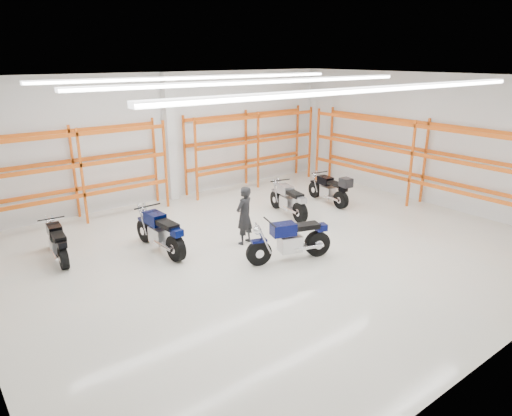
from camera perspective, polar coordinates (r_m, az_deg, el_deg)
ground at (r=12.58m, az=2.23°, el=-5.03°), size 14.00×14.00×0.00m
room_shell at (r=11.69m, az=2.35°, el=9.93°), size 14.02×12.02×4.51m
motorcycle_main at (r=11.72m, az=4.63°, el=-4.07°), size 2.26×1.01×1.14m
motorcycle_back_a at (r=12.75m, az=-23.55°, el=-4.08°), size 0.66×2.00×0.98m
motorcycle_back_b at (r=12.39m, az=-11.79°, el=-3.11°), size 0.78×2.35×1.15m
motorcycle_back_c at (r=14.95m, az=4.16°, el=0.86°), size 0.82×2.18×1.08m
motorcycle_back_d at (r=16.30m, az=9.35°, el=2.28°), size 0.72×2.19×1.12m
standing_man at (r=12.61m, az=-1.47°, el=-0.93°), size 0.69×0.55×1.65m
structural_column at (r=16.66m, az=-10.72°, el=8.60°), size 0.32×0.32×4.50m
pallet_racking_back_left at (r=15.22m, az=-21.47°, el=4.94°), size 5.67×0.87×3.00m
pallet_racking_back_right at (r=18.23m, az=-0.51°, el=8.27°), size 5.67×0.87×3.00m
pallet_racking_side at (r=16.78m, az=19.71°, el=6.40°), size 0.87×9.07×3.00m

